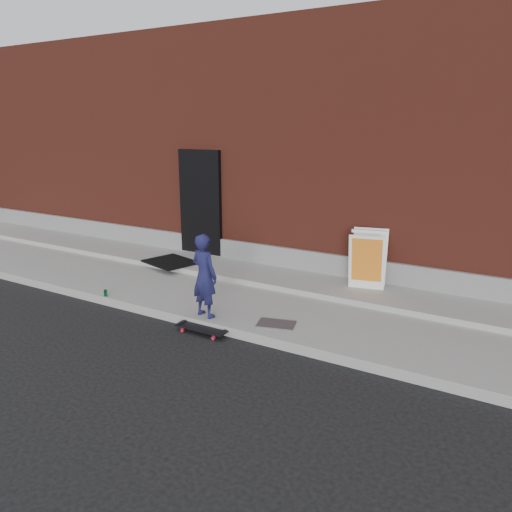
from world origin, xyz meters
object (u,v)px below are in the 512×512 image
Objects in this scene: skateboard at (201,329)px; pizza_sign at (368,259)px; soda_can at (106,293)px; child at (204,276)px.

pizza_sign is (1.64, 2.70, 0.69)m from skateboard.
soda_can is (-3.83, -2.53, -0.55)m from pizza_sign.
skateboard is 0.81× the size of pizza_sign.
pizza_sign is 4.62m from soda_can.
soda_can is at bearing -146.59° from pizza_sign.
pizza_sign is at bearing 33.41° from soda_can.
pizza_sign reaches higher than skateboard.
child is 1.59× the size of skateboard.
pizza_sign reaches higher than soda_can.
skateboard is 3.23m from pizza_sign.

